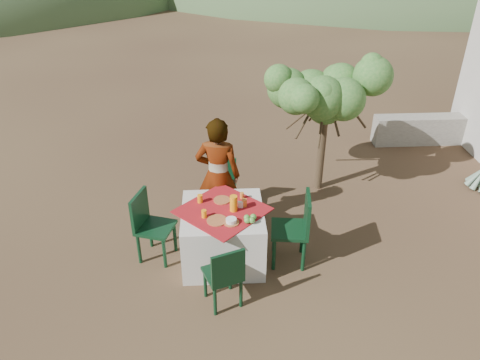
% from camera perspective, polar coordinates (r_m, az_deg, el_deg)
% --- Properties ---
extents(ground, '(160.00, 160.00, 0.00)m').
position_cam_1_polar(ground, '(6.24, 4.61, -9.85)').
color(ground, '#39231A').
rests_on(ground, ground).
extents(table, '(1.30, 1.30, 0.76)m').
position_cam_1_polar(table, '(6.04, -2.09, -6.67)').
color(table, silver).
rests_on(table, ground).
extents(chair_far, '(0.45, 0.45, 0.85)m').
position_cam_1_polar(chair_far, '(6.92, -2.19, -0.45)').
color(chair_far, black).
rests_on(chair_far, ground).
extents(chair_near, '(0.50, 0.50, 0.85)m').
position_cam_1_polar(chair_near, '(5.32, -1.86, -11.43)').
color(chair_near, black).
rests_on(chair_near, ground).
extents(chair_left, '(0.55, 0.55, 0.94)m').
position_cam_1_polar(chair_left, '(6.11, -11.00, -5.19)').
color(chair_left, black).
rests_on(chair_left, ground).
extents(chair_right, '(0.51, 0.51, 0.99)m').
position_cam_1_polar(chair_right, '(5.94, 6.91, -5.60)').
color(chair_right, black).
rests_on(chair_right, ground).
extents(person, '(0.68, 0.51, 1.69)m').
position_cam_1_polar(person, '(6.39, -2.70, 0.53)').
color(person, '#8C6651').
rests_on(person, ground).
extents(shrub_tree, '(1.63, 1.60, 1.92)m').
position_cam_1_polar(shrub_tree, '(7.26, 10.83, 9.68)').
color(shrub_tree, '#473723').
rests_on(shrub_tree, ground).
extents(stone_wall, '(2.60, 0.35, 0.55)m').
position_cam_1_polar(stone_wall, '(9.94, 23.23, 5.71)').
color(stone_wall, gray).
rests_on(stone_wall, ground).
extents(plate_far, '(0.22, 0.22, 0.01)m').
position_cam_1_polar(plate_far, '(6.00, -2.22, -2.46)').
color(plate_far, brown).
rests_on(plate_far, table).
extents(plate_near, '(0.25, 0.25, 0.01)m').
position_cam_1_polar(plate_near, '(5.63, -2.83, -4.94)').
color(plate_near, brown).
rests_on(plate_near, table).
extents(glass_far, '(0.07, 0.07, 0.11)m').
position_cam_1_polar(glass_far, '(5.96, -4.90, -2.27)').
color(glass_far, orange).
rests_on(glass_far, table).
extents(glass_near, '(0.06, 0.06, 0.10)m').
position_cam_1_polar(glass_near, '(5.67, -4.40, -4.12)').
color(glass_near, orange).
rests_on(glass_near, table).
extents(juice_pitcher, '(0.09, 0.09, 0.21)m').
position_cam_1_polar(juice_pitcher, '(5.75, -0.79, -2.87)').
color(juice_pitcher, orange).
rests_on(juice_pitcher, table).
extents(bowl_plate, '(0.19, 0.19, 0.01)m').
position_cam_1_polar(bowl_plate, '(5.59, -1.07, -5.20)').
color(bowl_plate, brown).
rests_on(bowl_plate, table).
extents(white_bowl, '(0.13, 0.13, 0.05)m').
position_cam_1_polar(white_bowl, '(5.57, -1.08, -4.95)').
color(white_bowl, white).
rests_on(white_bowl, bowl_plate).
extents(jar_left, '(0.06, 0.06, 0.10)m').
position_cam_1_polar(jar_left, '(5.86, 0.53, -2.79)').
color(jar_left, orange).
rests_on(jar_left, table).
extents(jar_right, '(0.05, 0.05, 0.08)m').
position_cam_1_polar(jar_right, '(6.02, 0.24, -1.89)').
color(jar_right, orange).
rests_on(jar_right, table).
extents(napkin_holder, '(0.07, 0.04, 0.08)m').
position_cam_1_polar(napkin_holder, '(5.84, 0.06, -3.01)').
color(napkin_holder, white).
rests_on(napkin_holder, table).
extents(fruit_cluster, '(0.16, 0.14, 0.08)m').
position_cam_1_polar(fruit_cluster, '(5.59, 1.21, -4.75)').
color(fruit_cluster, '#519837').
rests_on(fruit_cluster, table).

